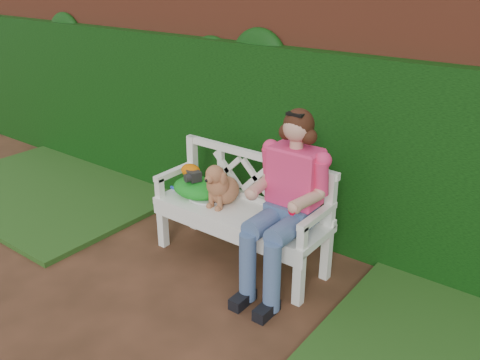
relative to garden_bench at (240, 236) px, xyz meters
The scene contains 11 objects.
ground 1.02m from the garden_bench, 97.03° to the right, with size 60.00×60.00×0.00m, color #311F13.
brick_wall 1.26m from the garden_bench, 97.49° to the left, with size 10.00×0.30×2.20m, color brown.
ivy_hedge 0.94m from the garden_bench, 99.81° to the left, with size 10.00×0.18×1.70m, color #13460F.
grass_left 2.53m from the garden_bench, behind, with size 2.60×2.00×0.05m, color #194513.
garden_bench is the anchor object (origin of this frame).
seated_woman 0.66m from the garden_bench, ahead, with size 0.58×0.78×1.38m, color #E5425A, non-canonical shape.
dog 0.47m from the garden_bench, behind, with size 0.25×0.34×0.38m, color brown, non-canonical shape.
tennis_racket 0.47m from the garden_bench, behind, with size 0.56×0.24×0.03m, color silver, non-canonical shape.
green_bag 0.56m from the garden_bench, behind, with size 0.46×0.36×0.16m, color #237814, non-canonical shape.
camera_item 0.65m from the garden_bench, behind, with size 0.13×0.10×0.09m, color black.
baseball_glove 0.71m from the garden_bench, behind, with size 0.18×0.14×0.12m, color #CF6003.
Camera 1 is at (2.37, -1.98, 2.35)m, focal length 38.00 mm.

